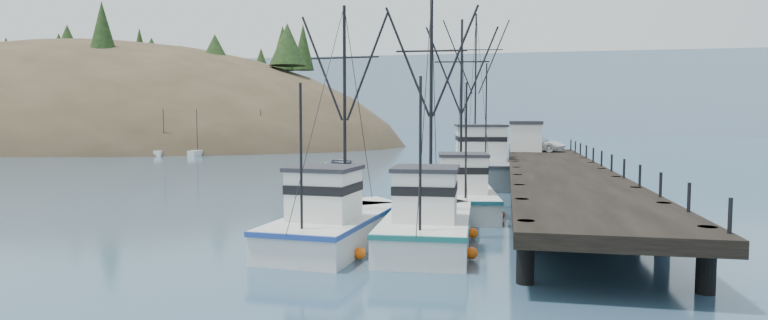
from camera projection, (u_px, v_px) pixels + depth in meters
ground at (242, 242)px, 24.95m from camera, size 400.00×400.00×0.00m
pier at (558, 173)px, 37.65m from camera, size 6.00×44.00×2.00m
headland at (60, 166)px, 117.10m from camera, size 134.80×78.00×51.00m
distant_ridge at (504, 133)px, 189.03m from camera, size 360.00×40.00×26.00m
distant_ridge_far at (362, 131)px, 213.70m from camera, size 180.00×25.00×18.00m
moored_sailboats at (195, 151)px, 85.61m from camera, size 20.45×14.81×6.35m
trawler_near at (429, 224)px, 24.55m from camera, size 3.74×10.27×10.55m
trawler_mid at (338, 224)px, 24.65m from camera, size 4.11×10.16×10.19m
trawler_far at (461, 197)px, 32.92m from camera, size 4.53×10.70×10.96m
work_vessel at (477, 166)px, 48.51m from camera, size 7.19×17.12×14.04m
pier_shed at (526, 136)px, 55.41m from camera, size 3.00×3.20×2.80m
pickup_truck at (538, 144)px, 55.24m from camera, size 5.56×4.01×1.40m
motorboat at (341, 165)px, 63.93m from camera, size 5.25×5.99×1.03m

